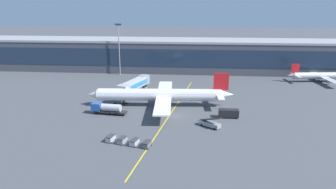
{
  "coord_description": "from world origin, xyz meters",
  "views": [
    {
      "loc": [
        5.78,
        -89.5,
        32.64
      ],
      "look_at": [
        -2.99,
        6.89,
        4.5
      ],
      "focal_mm": 33.95,
      "sensor_mm": 36.0,
      "label": 1
    }
  ],
  "objects_px": {
    "baggage_cart_1": "(122,140)",
    "baggage_cart_3": "(147,144)",
    "baggage_cart_2": "(134,142)",
    "lavatory_truck": "(228,113)",
    "baggage_cart_0": "(111,138)",
    "commuter_jet_far": "(324,76)",
    "belt_loader": "(210,124)",
    "main_airliner": "(160,95)",
    "fuel_tanker": "(107,108)"
  },
  "relations": [
    {
      "from": "main_airliner",
      "to": "lavatory_truck",
      "type": "height_order",
      "value": "main_airliner"
    },
    {
      "from": "belt_loader",
      "to": "baggage_cart_0",
      "type": "distance_m",
      "value": 27.07
    },
    {
      "from": "baggage_cart_2",
      "to": "baggage_cart_3",
      "type": "xyz_separation_m",
      "value": [
        3.09,
        -0.82,
        0.0
      ]
    },
    {
      "from": "main_airliner",
      "to": "commuter_jet_far",
      "type": "distance_m",
      "value": 76.35
    },
    {
      "from": "lavatory_truck",
      "to": "baggage_cart_0",
      "type": "relative_size",
      "value": 1.97
    },
    {
      "from": "fuel_tanker",
      "to": "baggage_cart_2",
      "type": "bearing_deg",
      "value": -59.12
    },
    {
      "from": "baggage_cart_2",
      "to": "baggage_cart_1",
      "type": "bearing_deg",
      "value": 165.17
    },
    {
      "from": "belt_loader",
      "to": "main_airliner",
      "type": "bearing_deg",
      "value": 132.11
    },
    {
      "from": "baggage_cart_0",
      "to": "commuter_jet_far",
      "type": "xyz_separation_m",
      "value": [
        74.65,
        67.63,
        1.9
      ]
    },
    {
      "from": "baggage_cart_3",
      "to": "commuter_jet_far",
      "type": "bearing_deg",
      "value": 46.99
    },
    {
      "from": "baggage_cart_1",
      "to": "commuter_jet_far",
      "type": "xyz_separation_m",
      "value": [
        71.56,
        68.45,
        1.9
      ]
    },
    {
      "from": "baggage_cart_2",
      "to": "fuel_tanker",
      "type": "bearing_deg",
      "value": 120.88
    },
    {
      "from": "fuel_tanker",
      "to": "baggage_cart_1",
      "type": "relative_size",
      "value": 3.72
    },
    {
      "from": "baggage_cart_2",
      "to": "commuter_jet_far",
      "type": "distance_m",
      "value": 97.41
    },
    {
      "from": "lavatory_truck",
      "to": "commuter_jet_far",
      "type": "relative_size",
      "value": 0.18
    },
    {
      "from": "main_airliner",
      "to": "baggage_cart_3",
      "type": "distance_m",
      "value": 31.34
    },
    {
      "from": "lavatory_truck",
      "to": "commuter_jet_far",
      "type": "distance_m",
      "value": 65.61
    },
    {
      "from": "baggage_cart_1",
      "to": "baggage_cart_2",
      "type": "bearing_deg",
      "value": -14.83
    },
    {
      "from": "belt_loader",
      "to": "baggage_cart_1",
      "type": "xyz_separation_m",
      "value": [
        -21.37,
        -12.39,
        -0.21
      ]
    },
    {
      "from": "main_airliner",
      "to": "baggage_cart_2",
      "type": "distance_m",
      "value": 30.65
    },
    {
      "from": "belt_loader",
      "to": "baggage_cart_3",
      "type": "relative_size",
      "value": 2.15
    },
    {
      "from": "main_airliner",
      "to": "belt_loader",
      "type": "distance_m",
      "value": 23.31
    },
    {
      "from": "lavatory_truck",
      "to": "baggage_cart_3",
      "type": "relative_size",
      "value": 1.97
    },
    {
      "from": "lavatory_truck",
      "to": "commuter_jet_far",
      "type": "xyz_separation_m",
      "value": [
        44.59,
        48.11,
        1.26
      ]
    },
    {
      "from": "baggage_cart_1",
      "to": "baggage_cart_2",
      "type": "relative_size",
      "value": 1.0
    },
    {
      "from": "belt_loader",
      "to": "baggage_cart_2",
      "type": "distance_m",
      "value": 22.55
    },
    {
      "from": "commuter_jet_far",
      "to": "baggage_cart_0",
      "type": "bearing_deg",
      "value": -137.83
    },
    {
      "from": "fuel_tanker",
      "to": "baggage_cart_1",
      "type": "distance_m",
      "value": 22.38
    },
    {
      "from": "fuel_tanker",
      "to": "lavatory_truck",
      "type": "height_order",
      "value": "fuel_tanker"
    },
    {
      "from": "lavatory_truck",
      "to": "baggage_cart_0",
      "type": "xyz_separation_m",
      "value": [
        -30.06,
        -19.51,
        -0.64
      ]
    },
    {
      "from": "baggage_cart_3",
      "to": "commuter_jet_far",
      "type": "relative_size",
      "value": 0.09
    },
    {
      "from": "lavatory_truck",
      "to": "baggage_cart_2",
      "type": "bearing_deg",
      "value": -138.46
    },
    {
      "from": "baggage_cart_0",
      "to": "baggage_cart_2",
      "type": "height_order",
      "value": "same"
    },
    {
      "from": "belt_loader",
      "to": "baggage_cart_3",
      "type": "height_order",
      "value": "belt_loader"
    },
    {
      "from": "main_airliner",
      "to": "commuter_jet_far",
      "type": "height_order",
      "value": "main_airliner"
    },
    {
      "from": "baggage_cart_2",
      "to": "baggage_cart_3",
      "type": "distance_m",
      "value": 3.2
    },
    {
      "from": "baggage_cart_2",
      "to": "commuter_jet_far",
      "type": "height_order",
      "value": "commuter_jet_far"
    },
    {
      "from": "belt_loader",
      "to": "baggage_cart_3",
      "type": "bearing_deg",
      "value": -137.27
    },
    {
      "from": "commuter_jet_far",
      "to": "lavatory_truck",
      "type": "bearing_deg",
      "value": -132.82
    },
    {
      "from": "main_airliner",
      "to": "baggage_cart_3",
      "type": "bearing_deg",
      "value": -89.39
    },
    {
      "from": "baggage_cart_1",
      "to": "baggage_cart_3",
      "type": "height_order",
      "value": "same"
    },
    {
      "from": "baggage_cart_1",
      "to": "commuter_jet_far",
      "type": "relative_size",
      "value": 0.09
    },
    {
      "from": "baggage_cart_3",
      "to": "baggage_cart_2",
      "type": "bearing_deg",
      "value": 165.17
    },
    {
      "from": "baggage_cart_1",
      "to": "commuter_jet_far",
      "type": "height_order",
      "value": "commuter_jet_far"
    },
    {
      "from": "fuel_tanker",
      "to": "baggage_cart_3",
      "type": "xyz_separation_m",
      "value": [
        15.69,
        -21.88,
        -0.96
      ]
    },
    {
      "from": "fuel_tanker",
      "to": "commuter_jet_far",
      "type": "relative_size",
      "value": 0.35
    },
    {
      "from": "fuel_tanker",
      "to": "commuter_jet_far",
      "type": "xyz_separation_m",
      "value": [
        81.06,
        48.21,
        0.94
      ]
    },
    {
      "from": "main_airliner",
      "to": "commuter_jet_far",
      "type": "xyz_separation_m",
      "value": [
        65.7,
        38.89,
        -1.08
      ]
    },
    {
      "from": "baggage_cart_2",
      "to": "belt_loader",
      "type": "bearing_deg",
      "value": 35.86
    },
    {
      "from": "baggage_cart_2",
      "to": "baggage_cart_3",
      "type": "bearing_deg",
      "value": -14.83
    }
  ]
}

